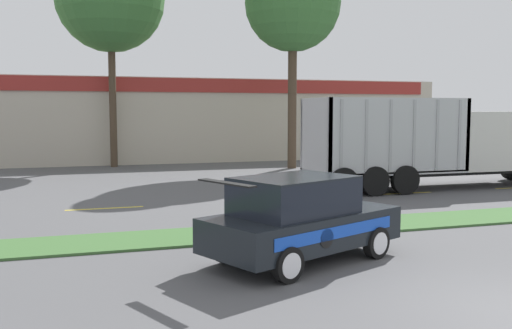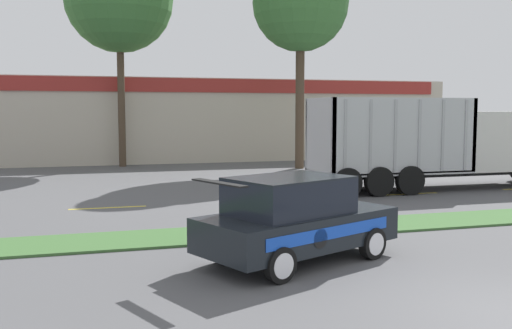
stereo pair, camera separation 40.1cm
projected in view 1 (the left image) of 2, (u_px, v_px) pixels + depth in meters
The scene contains 7 objects.
grass_verge at pixel (337, 227), 15.01m from camera, with size 120.00×1.92×0.06m, color #3D6633.
centre_line_3 at pixel (105, 208), 17.99m from camera, with size 2.40×0.14×0.01m, color yellow.
centre_line_4 at pixel (266, 200), 19.63m from camera, with size 2.40×0.14×0.01m, color yellow.
centre_line_5 at pixel (403, 193), 21.27m from camera, with size 2.40×0.14×0.01m, color yellow.
dump_truck_mid at pixel (461, 147), 23.08m from camera, with size 11.37×2.83×3.55m.
rally_car at pixel (300, 218), 11.59m from camera, with size 4.58×3.37×1.80m.
store_building_backdrop at pixel (141, 119), 38.23m from camera, with size 37.10×12.10×5.00m.
Camera 1 is at (-6.54, -6.63, 3.08)m, focal length 40.00 mm.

